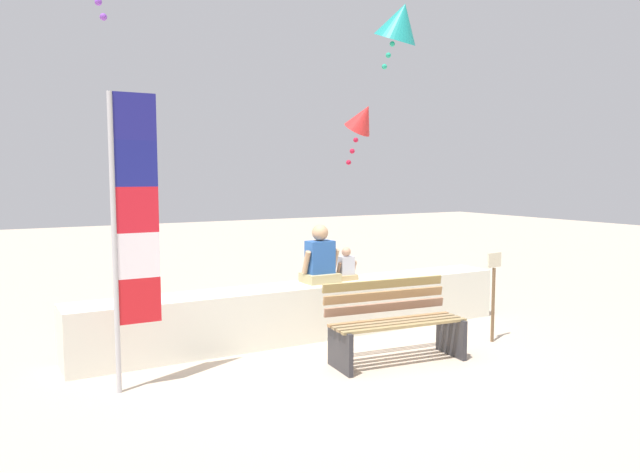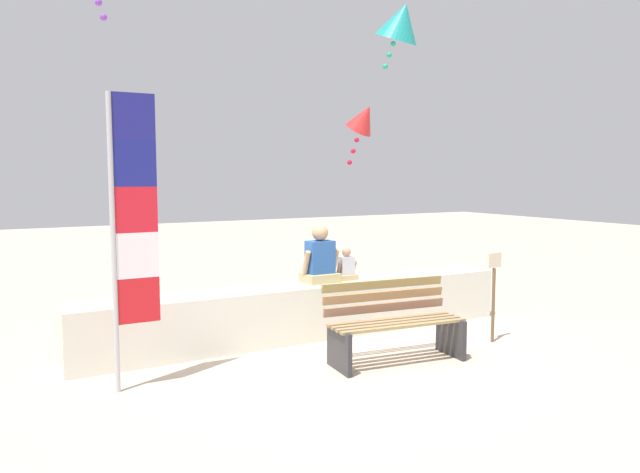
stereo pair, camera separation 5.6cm
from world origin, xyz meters
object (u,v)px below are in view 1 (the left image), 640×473
at_px(person_adult, 320,260).
at_px(person_child, 346,267).
at_px(flag_banner, 130,222).
at_px(sign_post, 494,288).
at_px(park_bench, 394,324).
at_px(kite_teal, 400,22).
at_px(kite_red, 363,119).

height_order(person_adult, person_child, person_adult).
height_order(person_child, flag_banner, flag_banner).
height_order(person_adult, sign_post, person_adult).
xyz_separation_m(person_child, sign_post, (1.29, -1.37, -0.18)).
bearing_deg(person_child, flag_banner, -162.93).
xyz_separation_m(park_bench, sign_post, (1.53, 0.03, 0.26)).
distance_m(park_bench, flag_banner, 3.04).
relative_size(person_adult, flag_banner, 0.27).
bearing_deg(flag_banner, park_bench, -9.92).
bearing_deg(kite_teal, park_bench, -127.17).
bearing_deg(kite_teal, person_child, -147.84).
bearing_deg(kite_red, sign_post, -90.40).
relative_size(flag_banner, kite_red, 2.67).
height_order(flag_banner, kite_red, kite_red).
xyz_separation_m(park_bench, flag_banner, (-2.74, 0.48, 1.22)).
bearing_deg(sign_post, flag_banner, 173.95).
bearing_deg(kite_red, park_bench, -117.29).
xyz_separation_m(kite_red, kite_teal, (0.25, -0.63, 1.42)).
distance_m(person_child, kite_teal, 3.99).
xyz_separation_m(person_adult, person_child, (0.40, 0.00, -0.12)).
relative_size(person_adult, person_child, 1.73).
bearing_deg(park_bench, person_adult, 96.50).
height_order(park_bench, person_child, person_child).
bearing_deg(flag_banner, sign_post, -6.05).
distance_m(person_child, flag_banner, 3.21).
xyz_separation_m(person_child, kite_teal, (1.56, 0.98, 3.53)).
relative_size(park_bench, person_child, 3.64).
relative_size(park_bench, flag_banner, 0.56).
height_order(person_child, sign_post, person_child).
relative_size(person_child, kite_red, 0.41).
distance_m(park_bench, sign_post, 1.55).
relative_size(kite_red, kite_teal, 0.94).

